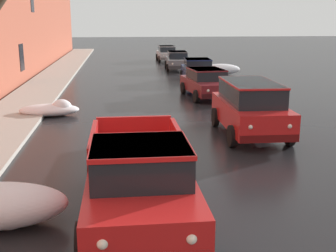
# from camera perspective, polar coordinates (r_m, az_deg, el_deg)

# --- Properties ---
(left_sidewalk_slab) EXTENTS (2.52, 80.00, 0.14)m
(left_sidewalk_slab) POSITION_cam_1_polar(r_m,az_deg,el_deg) (18.43, -19.87, 1.31)
(left_sidewalk_slab) COLOR #A8A399
(left_sidewalk_slab) RESTS_ON ground
(snow_bank_near_corner_left) EXTENTS (2.40, 1.10, 0.68)m
(snow_bank_near_corner_left) POSITION_cam_1_polar(r_m,az_deg,el_deg) (18.17, -15.09, 2.13)
(snow_bank_near_corner_left) COLOR white
(snow_bank_near_corner_left) RESTS_ON ground
(snow_bank_along_left_kerb) EXTENTS (2.92, 1.12, 0.79)m
(snow_bank_along_left_kerb) POSITION_cam_1_polar(r_m,az_deg,el_deg) (30.93, 6.77, 7.42)
(snow_bank_along_left_kerb) COLOR white
(snow_bank_along_left_kerb) RESTS_ON ground
(snow_bank_near_corner_right) EXTENTS (3.07, 1.40, 0.56)m
(snow_bank_near_corner_right) POSITION_cam_1_polar(r_m,az_deg,el_deg) (25.82, 9.71, 5.78)
(snow_bank_near_corner_right) COLOR white
(snow_bank_near_corner_right) RESTS_ON ground
(pickup_truck_red_approaching_near_lane) EXTENTS (2.16, 4.89, 1.76)m
(pickup_truck_red_approaching_near_lane) POSITION_cam_1_polar(r_m,az_deg,el_deg) (8.19, -3.82, -7.16)
(pickup_truck_red_approaching_near_lane) COLOR red
(pickup_truck_red_approaching_near_lane) RESTS_ON ground
(suv_red_parked_kerbside_close) EXTENTS (2.11, 4.41, 1.82)m
(suv_red_parked_kerbside_close) POSITION_cam_1_polar(r_m,az_deg,el_deg) (14.73, 10.81, 2.56)
(suv_red_parked_kerbside_close) COLOR red
(suv_red_parked_kerbside_close) RESTS_ON ground
(sedan_maroon_parked_kerbside_mid) EXTENTS (2.30, 4.33, 1.42)m
(sedan_maroon_parked_kerbside_mid) POSITION_cam_1_polar(r_m,az_deg,el_deg) (21.89, 5.15, 5.79)
(sedan_maroon_parked_kerbside_mid) COLOR maroon
(sedan_maroon_parked_kerbside_mid) RESTS_ON ground
(sedan_darkblue_parked_far_down_block) EXTENTS (2.21, 4.18, 1.42)m
(sedan_darkblue_parked_far_down_block) POSITION_cam_1_polar(r_m,az_deg,el_deg) (27.48, 3.94, 7.46)
(sedan_darkblue_parked_far_down_block) COLOR navy
(sedan_darkblue_parked_far_down_block) RESTS_ON ground
(sedan_grey_queued_behind_truck) EXTENTS (2.05, 4.52, 1.42)m
(sedan_grey_queued_behind_truck) POSITION_cam_1_polar(r_m,az_deg,el_deg) (33.98, 1.25, 8.72)
(sedan_grey_queued_behind_truck) COLOR slate
(sedan_grey_queued_behind_truck) RESTS_ON ground
(sedan_silver_at_far_intersection) EXTENTS (1.88, 4.39, 1.42)m
(sedan_silver_at_far_intersection) POSITION_cam_1_polar(r_m,az_deg,el_deg) (41.12, -0.16, 9.62)
(sedan_silver_at_far_intersection) COLOR #B7B7BC
(sedan_silver_at_far_intersection) RESTS_ON ground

